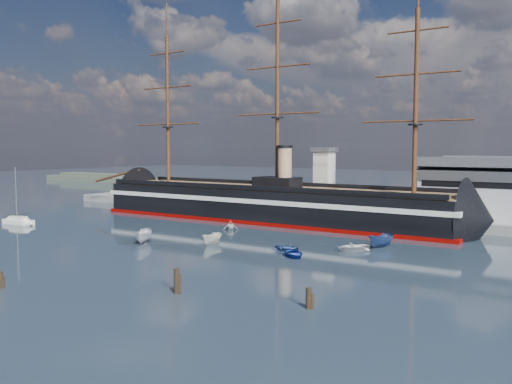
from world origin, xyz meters
The scene contains 16 objects.
ground centered at (0.00, 40.00, 0.00)m, with size 600.00×600.00×0.00m, color #213342.
quay centered at (10.00, 76.00, 0.00)m, with size 180.00×18.00×2.00m, color slate.
quay_tower centered at (3.00, 73.00, 9.75)m, with size 5.00×5.00×15.00m.
shoreline centered at (-139.23, 135.00, 1.45)m, with size 120.00×10.00×4.00m.
warship centered at (-5.89, 60.00, 4.04)m, with size 112.95×17.10×53.94m.
sailboat centered at (-46.70, 23.19, 0.81)m, with size 8.15×3.25×12.68m.
motorboat_a centered at (-5.91, 21.86, 0.00)m, with size 7.42×2.72×2.97m, color silver.
motorboat_b centered at (19.44, 29.95, 0.00)m, with size 3.25×1.30×1.51m, color navy.
motorboat_c centered at (5.06, 27.77, 0.00)m, with size 6.07×2.22×2.43m, color silver.
motorboat_d centered at (-3.22, 43.88, 0.00)m, with size 5.67×2.46×2.08m, color white.
motorboat_e centered at (22.92, 26.08, 0.00)m, with size 3.28×1.31×1.53m, color navy.
motorboat_f centered at (30.73, 41.90, 0.00)m, with size 7.21×2.64×2.88m, color navy.
motorboat_g centered at (27.97, 36.57, 0.00)m, with size 3.60×1.44×1.68m, color white.
piling_near_mid centered at (3.68, -11.09, 0.00)m, with size 0.64×0.64×2.71m, color black.
piling_near_right centered at (23.06, -0.69, 0.00)m, with size 0.64×0.64×3.67m, color black.
piling_far_right centered at (38.90, 2.75, 0.00)m, with size 0.64×0.64×2.97m, color black.
Camera 1 is at (68.45, -49.18, 17.26)m, focal length 40.00 mm.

